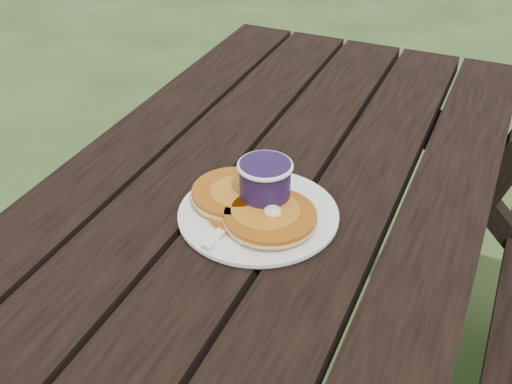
% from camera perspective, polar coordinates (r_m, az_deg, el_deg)
% --- Properties ---
extents(plate, '(0.27, 0.27, 0.01)m').
position_cam_1_polar(plate, '(1.05, 0.21, -2.07)').
color(plate, white).
rests_on(plate, picnic_table).
extents(pancake_stack, '(0.23, 0.18, 0.04)m').
position_cam_1_polar(pancake_stack, '(1.04, -0.28, -1.30)').
color(pancake_stack, '#B16013').
rests_on(pancake_stack, plate).
extents(knife, '(0.14, 0.15, 0.00)m').
position_cam_1_polar(knife, '(1.01, 1.03, -3.61)').
color(knife, white).
rests_on(knife, plate).
extents(fork, '(0.04, 0.16, 0.01)m').
position_cam_1_polar(fork, '(1.01, -2.88, -3.20)').
color(fork, white).
rests_on(fork, plate).
extents(coffee_cup, '(0.09, 0.09, 0.10)m').
position_cam_1_polar(coffee_cup, '(1.04, 0.81, 0.60)').
color(coffee_cup, '#20133A').
rests_on(coffee_cup, picnic_table).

